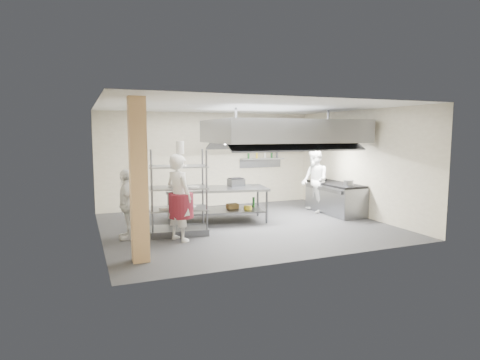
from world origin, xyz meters
name	(u,v)px	position (x,y,z in m)	size (l,w,h in m)	color
floor	(245,226)	(0.00, 0.00, 0.00)	(7.00, 7.00, 0.00)	#2C2C2E
ceiling	(246,107)	(0.00, 0.00, 3.00)	(7.00, 7.00, 0.00)	silver
wall_back	(209,160)	(0.00, 3.00, 1.50)	(7.00, 7.00, 0.00)	#AFA48B
wall_left	(98,172)	(-3.50, 0.00, 1.50)	(6.00, 6.00, 0.00)	#AFA48B
wall_right	(359,163)	(3.50, 0.00, 1.50)	(6.00, 6.00, 0.00)	#AFA48B
column	(139,181)	(-2.90, -1.90, 1.50)	(0.30, 0.30, 3.00)	tan
exhaust_hood	(284,131)	(1.30, 0.40, 2.40)	(4.00, 2.50, 0.60)	gray
hood_strip_a	(254,144)	(0.40, 0.40, 2.08)	(1.60, 0.12, 0.04)	white
hood_strip_b	(312,143)	(2.20, 0.40, 2.08)	(1.60, 0.12, 0.04)	white
wall_shelf	(262,159)	(1.80, 2.84, 1.50)	(1.50, 0.28, 0.04)	gray
island	(217,205)	(-0.52, 0.74, 0.46)	(2.66, 1.11, 0.91)	gray
island_worktop	(217,189)	(-0.52, 0.74, 0.88)	(2.66, 1.11, 0.06)	gray
island_undershelf	(217,210)	(-0.52, 0.74, 0.30)	(2.45, 1.00, 0.04)	slate
pass_rack	(179,192)	(-1.77, -0.20, 0.99)	(1.32, 0.77, 1.98)	gray
cooking_range	(335,199)	(3.08, 0.50, 0.42)	(0.80, 2.00, 0.84)	slate
range_top	(335,184)	(3.08, 0.50, 0.87)	(0.78, 1.96, 0.06)	black
chef_head	(179,198)	(-1.90, -0.77, 0.96)	(0.70, 0.46, 1.91)	silver
chef_line	(315,181)	(2.60, 0.87, 0.94)	(0.91, 0.71, 1.88)	silver
chef_plating	(127,204)	(-2.94, -0.16, 0.78)	(0.92, 0.38, 1.56)	silver
griddle	(236,182)	(0.09, 0.87, 1.01)	(0.41, 0.32, 0.20)	slate
wicker_basket	(232,206)	(-0.07, 0.73, 0.39)	(0.30, 0.21, 0.13)	#95643B
stockpot	(348,183)	(3.02, -0.16, 0.98)	(0.23, 0.23, 0.16)	gray
plate_stack	(179,207)	(-1.77, -0.20, 0.63)	(0.28, 0.28, 0.05)	white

